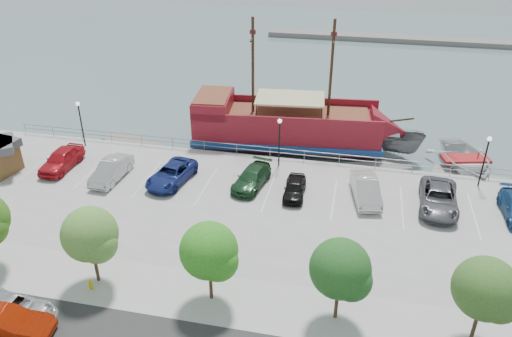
# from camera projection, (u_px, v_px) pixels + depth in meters

# --- Properties ---
(ground) EXTENTS (160.00, 160.00, 0.00)m
(ground) POSITION_uv_depth(u_px,v_px,m) (263.00, 218.00, 37.28)
(ground) COLOR slate
(sidewalk) EXTENTS (100.00, 4.00, 0.05)m
(sidewalk) POSITION_uv_depth(u_px,v_px,m) (229.00, 300.00, 28.23)
(sidewalk) COLOR #A8A8A7
(sidewalk) RESTS_ON land_slab
(seawall_railing) EXTENTS (50.00, 0.06, 1.00)m
(seawall_railing) POSITION_uv_depth(u_px,v_px,m) (281.00, 153.00, 43.24)
(seawall_railing) COLOR gray
(seawall_railing) RESTS_ON land_slab
(far_shore) EXTENTS (40.00, 3.00, 0.80)m
(far_shore) POSITION_uv_depth(u_px,v_px,m) (389.00, 39.00, 82.38)
(far_shore) COLOR slate
(far_shore) RESTS_ON ground
(pirate_ship) EXTENTS (20.31, 7.30, 12.68)m
(pirate_ship) POSITION_uv_depth(u_px,v_px,m) (302.00, 128.00, 46.55)
(pirate_ship) COLOR maroon
(pirate_ship) RESTS_ON ground
(patrol_boat) EXTENTS (6.76, 3.90, 2.46)m
(patrol_boat) POSITION_uv_depth(u_px,v_px,m) (388.00, 143.00, 45.60)
(patrol_boat) COLOR slate
(patrol_boat) RESTS_ON ground
(speedboat) EXTENTS (6.94, 8.49, 1.54)m
(speedboat) POSITION_uv_depth(u_px,v_px,m) (465.00, 162.00, 43.42)
(speedboat) COLOR silver
(speedboat) RESTS_ON ground
(dock_west) EXTENTS (7.45, 4.31, 0.41)m
(dock_west) POSITION_uv_depth(u_px,v_px,m) (136.00, 145.00, 47.72)
(dock_west) COLOR gray
(dock_west) RESTS_ON ground
(dock_mid) EXTENTS (7.22, 4.48, 0.40)m
(dock_mid) POSITION_uv_depth(u_px,v_px,m) (370.00, 168.00, 43.65)
(dock_mid) COLOR slate
(dock_mid) RESTS_ON ground
(dock_east) EXTENTS (6.92, 3.51, 0.38)m
(dock_east) POSITION_uv_depth(u_px,v_px,m) (474.00, 178.00, 42.06)
(dock_east) COLOR gray
(dock_east) RESTS_ON ground
(street_van) EXTENTS (5.44, 3.01, 1.44)m
(street_van) POSITION_uv_depth(u_px,v_px,m) (10.00, 311.00, 26.54)
(street_van) COLOR #A7ABAD
(street_van) RESTS_ON street
(street_sedan) EXTENTS (5.02, 2.33, 1.59)m
(street_sedan) POSITION_uv_depth(u_px,v_px,m) (4.00, 325.00, 25.59)
(street_sedan) COLOR #941A04
(street_sedan) RESTS_ON street
(fire_hydrant) EXTENTS (0.23, 0.23, 0.67)m
(fire_hydrant) POSITION_uv_depth(u_px,v_px,m) (91.00, 285.00, 28.86)
(fire_hydrant) COLOR #C6AE01
(fire_hydrant) RESTS_ON sidewalk
(lamp_post_left) EXTENTS (0.36, 0.36, 4.28)m
(lamp_post_left) POSITION_uv_depth(u_px,v_px,m) (80.00, 116.00, 44.30)
(lamp_post_left) COLOR black
(lamp_post_left) RESTS_ON land_slab
(lamp_post_mid) EXTENTS (0.36, 0.36, 4.28)m
(lamp_post_mid) POSITION_uv_depth(u_px,v_px,m) (279.00, 134.00, 40.96)
(lamp_post_mid) COLOR black
(lamp_post_mid) RESTS_ON land_slab
(lamp_post_right) EXTENTS (0.36, 0.36, 4.28)m
(lamp_post_right) POSITION_uv_depth(u_px,v_px,m) (486.00, 153.00, 38.00)
(lamp_post_right) COLOR black
(lamp_post_right) RESTS_ON land_slab
(tree_c) EXTENTS (3.30, 3.20, 5.00)m
(tree_c) POSITION_uv_depth(u_px,v_px,m) (92.00, 237.00, 28.04)
(tree_c) COLOR #473321
(tree_c) RESTS_ON sidewalk
(tree_d) EXTENTS (3.30, 3.20, 5.00)m
(tree_d) POSITION_uv_depth(u_px,v_px,m) (211.00, 253.00, 26.74)
(tree_d) COLOR #473321
(tree_d) RESTS_ON sidewalk
(tree_e) EXTENTS (3.30, 3.20, 5.00)m
(tree_e) POSITION_uv_depth(u_px,v_px,m) (343.00, 271.00, 25.45)
(tree_e) COLOR #473321
(tree_e) RESTS_ON sidewalk
(tree_f) EXTENTS (3.30, 3.20, 5.00)m
(tree_f) POSITION_uv_depth(u_px,v_px,m) (488.00, 292.00, 24.15)
(tree_f) COLOR #473321
(tree_f) RESTS_ON sidewalk
(parked_car_a) EXTENTS (2.03, 4.91, 1.67)m
(parked_car_a) POSITION_uv_depth(u_px,v_px,m) (61.00, 159.00, 41.61)
(parked_car_a) COLOR red
(parked_car_a) RESTS_ON land_slab
(parked_car_b) EXTENTS (1.89, 4.86, 1.58)m
(parked_car_b) POSITION_uv_depth(u_px,v_px,m) (111.00, 170.00, 40.02)
(parked_car_b) COLOR #ACACAC
(parked_car_b) RESTS_ON land_slab
(parked_car_c) EXTENTS (3.25, 5.54, 1.45)m
(parked_car_c) POSITION_uv_depth(u_px,v_px,m) (172.00, 174.00, 39.59)
(parked_car_c) COLOR navy
(parked_car_c) RESTS_ON land_slab
(parked_car_d) EXTENTS (2.80, 5.12, 1.41)m
(parked_car_d) POSITION_uv_depth(u_px,v_px,m) (252.00, 178.00, 39.10)
(parked_car_d) COLOR #1D4424
(parked_car_d) RESTS_ON land_slab
(parked_car_e) EXTENTS (1.70, 3.94, 1.33)m
(parked_car_e) POSITION_uv_depth(u_px,v_px,m) (295.00, 188.00, 37.84)
(parked_car_e) COLOR black
(parked_car_e) RESTS_ON land_slab
(parked_car_f) EXTENTS (2.63, 5.19, 1.63)m
(parked_car_f) POSITION_uv_depth(u_px,v_px,m) (366.00, 189.00, 37.37)
(parked_car_f) COLOR beige
(parked_car_f) RESTS_ON land_slab
(parked_car_g) EXTENTS (3.04, 5.89, 1.59)m
(parked_car_g) POSITION_uv_depth(u_px,v_px,m) (439.00, 198.00, 36.28)
(parked_car_g) COLOR #58575E
(parked_car_g) RESTS_ON land_slab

